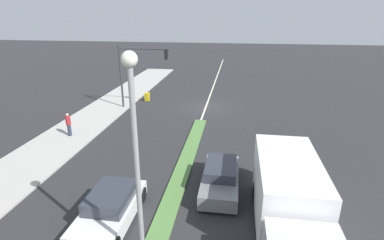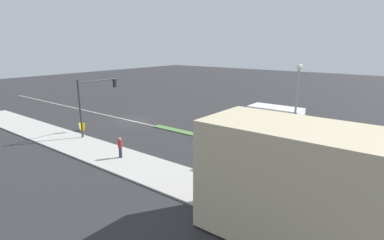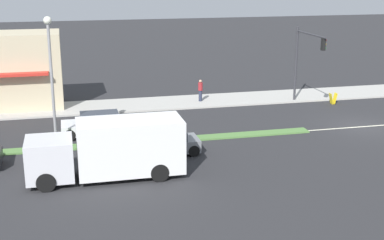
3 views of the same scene
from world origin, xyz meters
name	(u,v)px [view 1 (image 1 of 3)]	position (x,y,z in m)	size (l,w,h in m)	color
lane_marking_center	(206,107)	(0.00, 0.00, 0.00)	(0.16, 60.00, 0.01)	beige
traffic_signal_main	(136,66)	(6.12, 1.50, 3.90)	(4.59, 0.34, 5.60)	#333338
street_lamp	(135,147)	(0.00, 19.40, 4.78)	(0.44, 0.44, 7.37)	gray
pedestrian	(69,124)	(8.77, 8.72, 1.00)	(0.34, 0.34, 1.67)	#282D42
warning_aframe_sign	(147,97)	(6.02, -0.97, 0.43)	(0.45, 0.53, 0.84)	yellow
delivery_truck	(290,204)	(-5.00, 16.68, 1.47)	(2.44, 7.50, 2.87)	silver
van_white	(110,208)	(2.20, 16.95, 0.67)	(1.91, 4.22, 1.39)	silver
suv_grey	(220,178)	(-2.20, 13.75, 0.64)	(1.78, 4.26, 1.34)	slate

